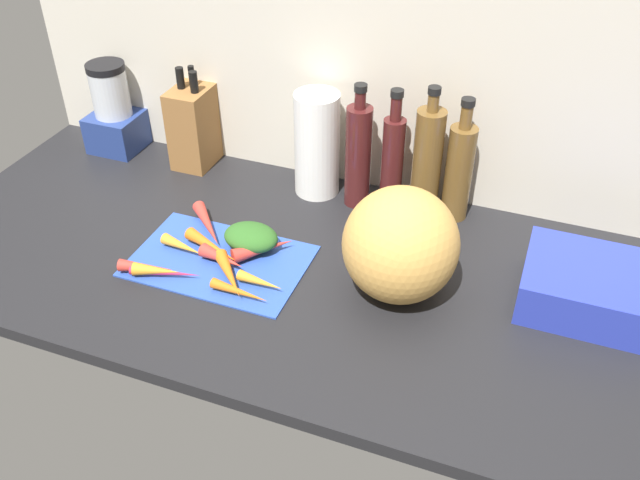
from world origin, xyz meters
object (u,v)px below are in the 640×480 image
(carrot_1, at_px, (212,247))
(carrot_5, at_px, (263,248))
(carrot_7, at_px, (222,258))
(dish_rack, at_px, (589,288))
(paper_towel_roll, at_px, (317,144))
(carrot_10, at_px, (260,282))
(carrot_6, at_px, (182,246))
(carrot_0, at_px, (146,267))
(carrot_3, at_px, (165,273))
(carrot_4, at_px, (240,292))
(carrot_2, at_px, (208,224))
(carrot_9, at_px, (230,275))
(knife_block, at_px, (194,126))
(cutting_board, at_px, (219,260))
(bottle_1, at_px, (392,162))
(bottle_0, at_px, (358,155))
(winter_squash, at_px, (401,245))
(bottle_3, at_px, (459,170))
(blender_appliance, at_px, (114,113))
(bottle_2, at_px, (427,163))
(carrot_8, at_px, (156,270))

(carrot_1, xyz_separation_m, carrot_5, (0.11, 0.03, 0.00))
(carrot_7, relative_size, dish_rack, 0.41)
(carrot_5, height_order, paper_towel_roll, paper_towel_roll)
(carrot_10, height_order, paper_towel_roll, paper_towel_roll)
(carrot_5, xyz_separation_m, carrot_6, (-0.18, -0.05, -0.00))
(carrot_10, height_order, dish_rack, dish_rack)
(carrot_5, xyz_separation_m, dish_rack, (0.69, 0.09, 0.02))
(carrot_0, distance_m, carrot_3, 0.05)
(carrot_0, relative_size, carrot_4, 0.90)
(carrot_0, bearing_deg, paper_towel_roll, 63.71)
(carrot_5, bearing_deg, carrot_7, -138.05)
(carrot_0, bearing_deg, dish_rack, 14.90)
(carrot_3, bearing_deg, carrot_2, 88.65)
(carrot_9, height_order, knife_block, knife_block)
(cutting_board, bearing_deg, dish_rack, 10.30)
(carrot_0, xyz_separation_m, bottle_1, (0.42, 0.44, 0.11))
(carrot_4, height_order, knife_block, knife_block)
(carrot_6, xyz_separation_m, bottle_0, (0.30, 0.34, 0.11))
(carrot_4, distance_m, winter_squash, 0.35)
(carrot_0, bearing_deg, carrot_5, 35.03)
(carrot_6, distance_m, bottle_3, 0.66)
(carrot_4, height_order, bottle_0, bottle_0)
(cutting_board, distance_m, carrot_6, 0.09)
(carrot_3, relative_size, blender_appliance, 0.62)
(blender_appliance, height_order, dish_rack, blender_appliance)
(carrot_4, xyz_separation_m, bottle_2, (0.28, 0.44, 0.12))
(paper_towel_roll, height_order, bottle_2, bottle_2)
(carrot_4, height_order, bottle_1, bottle_1)
(carrot_3, distance_m, carrot_6, 0.09)
(carrot_7, height_order, paper_towel_roll, paper_towel_roll)
(dish_rack, bearing_deg, bottle_2, 152.31)
(carrot_3, relative_size, carrot_9, 1.03)
(cutting_board, xyz_separation_m, bottle_3, (0.45, 0.36, 0.12))
(bottle_1, bearing_deg, carrot_1, -134.72)
(carrot_4, bearing_deg, carrot_8, -178.81)
(cutting_board, xyz_separation_m, carrot_1, (-0.03, 0.02, 0.02))
(bottle_0, relative_size, bottle_1, 1.00)
(cutting_board, relative_size, winter_squash, 1.58)
(paper_towel_roll, bearing_deg, knife_block, 177.17)
(carrot_2, distance_m, carrot_6, 0.09)
(carrot_7, height_order, winter_squash, winter_squash)
(carrot_4, height_order, carrot_5, carrot_5)
(carrot_7, bearing_deg, carrot_2, 131.33)
(carrot_0, relative_size, bottle_1, 0.38)
(carrot_10, relative_size, bottle_1, 0.33)
(bottle_1, distance_m, bottle_2, 0.08)
(carrot_4, relative_size, blender_appliance, 0.53)
(winter_squash, bearing_deg, carrot_5, 179.15)
(carrot_1, xyz_separation_m, carrot_10, (0.15, -0.07, -0.00))
(cutting_board, relative_size, carrot_8, 3.83)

